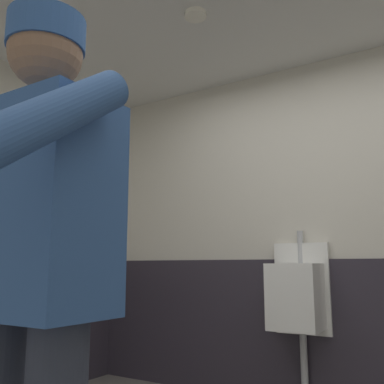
# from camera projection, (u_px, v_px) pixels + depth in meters

# --- Properties ---
(wall_back) EXTENTS (4.91, 0.12, 2.55)m
(wall_back) POSITION_uv_depth(u_px,v_px,m) (340.00, 225.00, 3.12)
(wall_back) COLOR beige
(wall_back) RESTS_ON ground_plane
(wainscot_band_back) EXTENTS (4.31, 0.03, 1.03)m
(wainscot_band_back) POSITION_uv_depth(u_px,v_px,m) (344.00, 335.00, 2.93)
(wainscot_band_back) COLOR #2D2833
(wainscot_band_back) RESTS_ON ground_plane
(downlight_far) EXTENTS (0.14, 0.14, 0.03)m
(downlight_far) POSITION_uv_depth(u_px,v_px,m) (196.00, 15.00, 2.68)
(downlight_far) COLOR white
(urinal_solo) EXTENTS (0.40, 0.34, 1.24)m
(urinal_solo) POSITION_uv_depth(u_px,v_px,m) (297.00, 296.00, 2.99)
(urinal_solo) COLOR white
(urinal_solo) RESTS_ON ground_plane
(person) EXTENTS (0.63, 0.60, 1.66)m
(person) POSITION_uv_depth(u_px,v_px,m) (28.00, 274.00, 1.06)
(person) COLOR #2D3342
(person) RESTS_ON ground_plane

